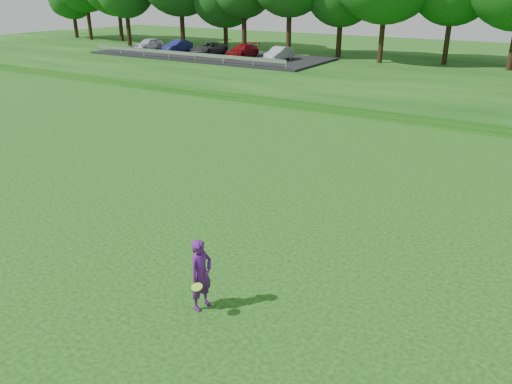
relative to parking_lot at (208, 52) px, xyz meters
The scene contains 5 objects.
ground 40.61m from the parking_lot, 53.93° to the right, with size 140.00×140.00×0.00m, color #0C410D.
berm 23.94m from the parking_lot, ahead, with size 130.00×30.00×0.60m, color #0C410D.
walking_path 27.14m from the parking_lot, 28.19° to the right, with size 130.00×1.60×0.04m, color gray.
parking_lot is the anchor object (origin of this frame).
woman 41.23m from the parking_lot, 53.46° to the right, with size 0.53×0.83×1.75m.
Camera 1 is at (6.86, -7.99, 6.93)m, focal length 35.00 mm.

